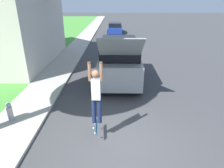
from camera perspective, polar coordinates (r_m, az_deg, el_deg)
ground_plane at (r=6.48m, az=1.95°, el=-16.24°), size 120.00×120.00×0.00m
sidewalk at (r=12.23m, az=-15.59°, el=2.98°), size 1.80×80.00×0.10m
suv_parked at (r=10.46m, az=2.04°, el=6.86°), size 2.17×5.24×2.84m
car_down_street at (r=26.26m, az=0.86°, el=15.69°), size 1.88×4.21×1.32m
skateboarder at (r=5.77m, az=-4.58°, el=-2.60°), size 0.41×0.22×1.93m
skateboard at (r=6.46m, az=-4.60°, el=-11.80°), size 0.17×0.77×0.24m
fire_hydrant at (r=8.03m, az=-27.24°, el=-6.93°), size 0.20×0.20×0.68m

